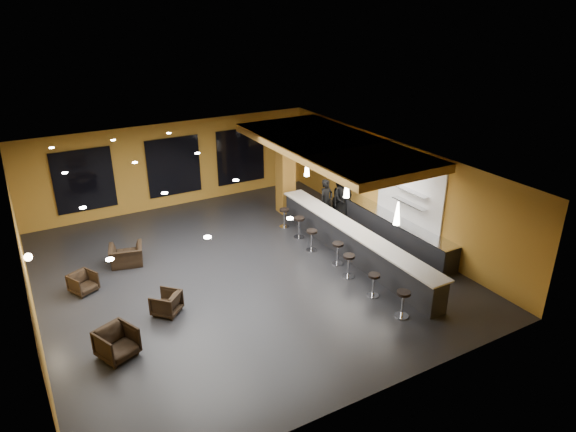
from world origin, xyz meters
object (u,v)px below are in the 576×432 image
pendant_2 (307,167)px  bar_stool_2 (349,263)px  prep_counter (390,228)px  armchair_d (126,255)px  bar_stool_5 (299,225)px  bar_stool_0 (403,301)px  bar_stool_3 (338,251)px  bar_stool_6 (284,216)px  staff_a (326,201)px  column (286,170)px  bar_counter (353,244)px  armchair_c (83,283)px  bar_stool_1 (374,282)px  bar_stool_4 (312,238)px  staff_b (340,199)px  staff_c (343,196)px  armchair_a (117,343)px  pendant_0 (397,213)px  armchair_b (166,303)px  pendant_1 (347,187)px

pendant_2 → bar_stool_2: 4.51m
prep_counter → armchair_d: size_ratio=5.76×
bar_stool_2 → bar_stool_5: (0.11, 3.20, 0.02)m
pendant_2 → bar_stool_0: 6.81m
bar_stool_3 → bar_stool_6: bar_stool_3 is taller
staff_a → bar_stool_2: size_ratio=2.25×
bar_stool_2 → column: bearing=80.9°
bar_counter → prep_counter: (2.00, 0.50, -0.07)m
pendant_2 → armchair_c: 8.56m
bar_stool_1 → bar_stool_4: bar_stool_4 is taller
prep_counter → staff_b: bearing=101.2°
column → armchair_d: bearing=-168.4°
bar_counter → bar_stool_3: bearing=-168.8°
staff_c → armchair_a: size_ratio=2.20×
bar_stool_0 → bar_stool_6: bar_stool_0 is taller
armchair_a → pendant_0: bearing=-27.9°
bar_stool_1 → column: bearing=82.4°
staff_c → armchair_c: staff_c is taller
armchair_a → bar_counter: bearing=-13.8°
staff_c → column: bearing=132.6°
bar_counter → armchair_b: (-6.46, -0.15, -0.17)m
pendant_2 → bar_stool_3: (-0.71, -3.14, -1.86)m
armchair_a → bar_stool_4: armchair_a is taller
bar_stool_0 → bar_counter: bearing=75.9°
prep_counter → pendant_0: size_ratio=8.57×
pendant_1 → staff_a: pendant_1 is taller
pendant_1 → pendant_0: bearing=-90.0°
staff_c → bar_stool_4: 3.14m
armchair_d → bar_stool_1: bar_stool_1 is taller
staff_a → bar_stool_0: size_ratio=2.19×
pendant_0 → bar_stool_4: pendant_0 is taller
pendant_1 → bar_stool_2: pendant_1 is taller
bar_stool_1 → armchair_c: bearing=149.0°
armchair_b → bar_stool_1: (5.54, -2.12, 0.13)m
bar_stool_0 → bar_stool_1: bar_stool_0 is taller
bar_stool_3 → bar_stool_4: bearing=100.2°
pendant_0 → staff_a: (0.85, 4.92, -1.49)m
column → bar_stool_4: bearing=-105.0°
armchair_d → staff_c: bearing=-168.6°
staff_b → armchair_a: size_ratio=1.90×
staff_c → pendant_0: bearing=-108.7°
prep_counter → staff_c: staff_c is taller
armchair_c → bar_stool_3: (7.55, -2.29, 0.18)m
pendant_1 → armchair_b: pendant_1 is taller
pendant_1 → armchair_d: bearing=158.0°
prep_counter → bar_stool_6: prep_counter is taller
armchair_c → bar_stool_5: bar_stool_5 is taller
bar_stool_1 → bar_stool_3: bar_stool_3 is taller
bar_stool_1 → bar_stool_3: (0.21, 2.13, 0.03)m
armchair_a → armchair_d: 4.77m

